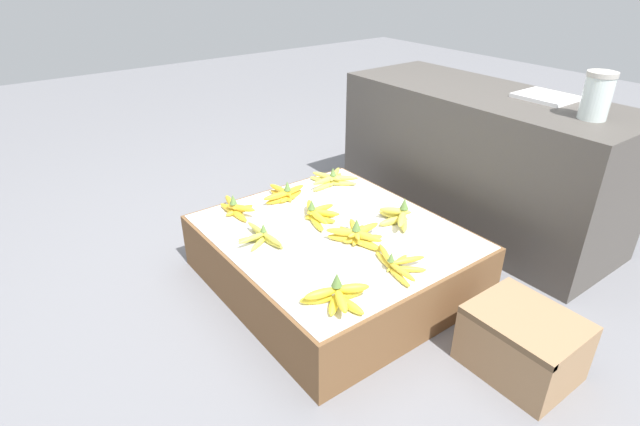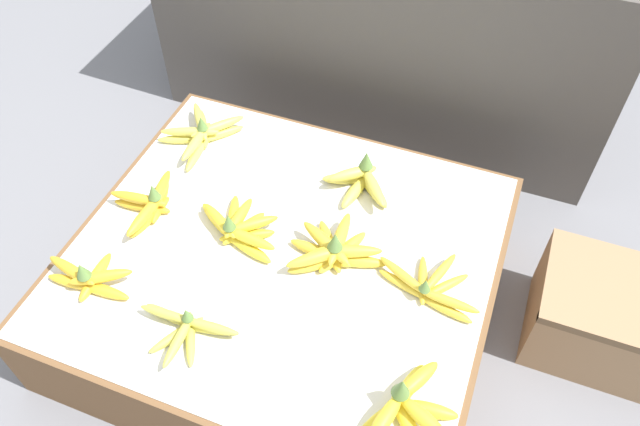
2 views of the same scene
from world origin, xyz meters
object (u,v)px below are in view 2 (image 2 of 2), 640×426
object	(u,v)px
banana_bunch_front_left	(89,279)
banana_bunch_middle_midright	(333,251)
wooden_crate	(605,317)
banana_bunch_front_midleft	(186,328)
banana_bunch_middle_midleft	(238,227)
banana_bunch_back_left	(201,134)
banana_bunch_middle_left	(150,204)
banana_bunch_front_right	(406,406)
banana_bunch_middle_right	(429,287)
banana_bunch_back_midright	(361,182)

from	to	relation	value
banana_bunch_front_left	banana_bunch_middle_midright	size ratio (longest dim) A/B	0.90
wooden_crate	banana_bunch_front_left	bearing A→B (deg)	-159.04
banana_bunch_front_midleft	banana_bunch_middle_midleft	world-z (taller)	banana_bunch_middle_midleft
banana_bunch_front_left	banana_bunch_middle_midleft	distance (m)	0.37
banana_bunch_front_left	banana_bunch_back_left	size ratio (longest dim) A/B	0.90
banana_bunch_middle_midleft	banana_bunch_middle_midright	xyz separation A→B (m)	(0.25, 0.01, 0.00)
banana_bunch_front_midleft	banana_bunch_middle_left	size ratio (longest dim) A/B	1.02
banana_bunch_front_right	banana_bunch_middle_left	world-z (taller)	banana_bunch_front_right
banana_bunch_front_left	banana_bunch_front_right	bearing A→B (deg)	-2.64
wooden_crate	banana_bunch_front_midleft	size ratio (longest dim) A/B	1.47
banana_bunch_front_left	banana_bunch_middle_midright	bearing A→B (deg)	28.85
wooden_crate	banana_bunch_middle_midright	size ratio (longest dim) A/B	1.41
banana_bunch_front_left	banana_bunch_middle_midleft	xyz separation A→B (m)	(0.26, 0.27, -0.00)
banana_bunch_middle_left	banana_bunch_middle_right	size ratio (longest dim) A/B	0.92
banana_bunch_front_left	banana_bunch_front_midleft	distance (m)	0.28
banana_bunch_middle_midright	banana_bunch_front_left	bearing A→B (deg)	-151.15
banana_bunch_front_midleft	banana_bunch_back_midright	xyz separation A→B (m)	(0.22, 0.55, 0.01)
banana_bunch_middle_right	banana_bunch_middle_midright	bearing A→B (deg)	177.11
wooden_crate	banana_bunch_middle_left	distance (m)	1.21
wooden_crate	banana_bunch_front_right	bearing A→B (deg)	-129.59
banana_bunch_front_right	banana_bunch_back_left	xyz separation A→B (m)	(-0.78, 0.58, -0.01)
banana_bunch_back_left	banana_bunch_front_left	bearing A→B (deg)	-90.77
banana_bunch_front_midleft	banana_bunch_middle_midright	world-z (taller)	banana_bunch_middle_midright
wooden_crate	banana_bunch_back_midright	distance (m)	0.72
banana_bunch_middle_left	banana_bunch_front_midleft	bearing A→B (deg)	-47.24
banana_bunch_middle_left	banana_bunch_middle_midleft	xyz separation A→B (m)	(0.25, 0.01, -0.00)
banana_bunch_middle_midright	banana_bunch_back_midright	size ratio (longest dim) A/B	1.20
banana_bunch_front_right	banana_bunch_middle_right	distance (m)	0.31
wooden_crate	banana_bunch_middle_right	size ratio (longest dim) A/B	1.36
banana_bunch_middle_midright	banana_bunch_middle_right	distance (m)	0.24
banana_bunch_back_left	banana_bunch_back_midright	bearing A→B (deg)	-2.47
banana_bunch_front_left	banana_bunch_middle_left	bearing A→B (deg)	87.30
banana_bunch_front_left	banana_bunch_front_right	size ratio (longest dim) A/B	1.00
wooden_crate	banana_bunch_middle_left	bearing A→B (deg)	-170.30
banana_bunch_front_right	banana_bunch_middle_midleft	xyz separation A→B (m)	(-0.52, 0.30, -0.01)
wooden_crate	banana_bunch_back_midright	world-z (taller)	banana_bunch_back_midright
banana_bunch_middle_midleft	banana_bunch_back_left	world-z (taller)	banana_bunch_middle_midleft
banana_bunch_back_midright	banana_bunch_front_left	bearing A→B (deg)	-133.69
banana_bunch_front_left	banana_bunch_middle_midright	world-z (taller)	banana_bunch_middle_midright
banana_bunch_front_right	banana_bunch_middle_left	bearing A→B (deg)	159.35
wooden_crate	banana_bunch_front_right	world-z (taller)	banana_bunch_front_right
wooden_crate	banana_bunch_middle_midright	world-z (taller)	banana_bunch_middle_midright
banana_bunch_middle_midright	banana_bunch_middle_right	world-z (taller)	banana_bunch_middle_midright
banana_bunch_middle_midleft	banana_bunch_back_left	bearing A→B (deg)	132.43
banana_bunch_front_right	banana_bunch_back_left	world-z (taller)	banana_bunch_front_right
banana_bunch_middle_midright	banana_bunch_back_left	bearing A→B (deg)	152.34
banana_bunch_middle_left	banana_bunch_back_left	xyz separation A→B (m)	(-0.00, 0.29, -0.00)
banana_bunch_front_midleft	banana_bunch_front_left	bearing A→B (deg)	173.64
banana_bunch_front_midleft	banana_bunch_front_right	xyz separation A→B (m)	(0.51, -0.01, 0.01)
wooden_crate	banana_bunch_back_left	distance (m)	1.20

